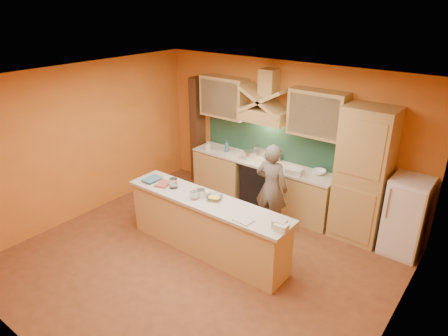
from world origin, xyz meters
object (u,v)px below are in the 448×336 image
Objects in this scene: person at (271,188)px; kitchen_scale at (201,194)px; stove at (261,183)px; fridge at (406,216)px; mixing_bowl at (214,197)px.

kitchen_scale is (-0.57, -1.19, 0.20)m from person.
kitchen_scale is (0.07, -1.88, 0.55)m from stove.
stove is 7.19× the size of kitchen_scale.
stove is 1.01m from person.
fridge is 0.81× the size of person.
kitchen_scale is at bearing -144.38° from fridge.
kitchen_scale is at bearing -164.23° from mixing_bowl.
stove is at bearing 94.97° from kitchen_scale.
kitchen_scale is at bearing -87.75° from stove.
fridge is at bearing 0.00° from stove.
person is at bearing -46.77° from stove.
person is 1.20m from mixing_bowl.
fridge is at bearing 38.34° from kitchen_scale.
person is 6.45× the size of mixing_bowl.
fridge is (2.70, 0.00, 0.20)m from stove.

